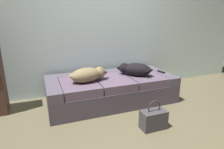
# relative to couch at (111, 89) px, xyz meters

# --- Properties ---
(ground_plane) EXTENTS (10.00, 10.00, 0.00)m
(ground_plane) POSITION_rel_couch_xyz_m (0.00, -1.08, -0.21)
(ground_plane) COLOR brown
(back_wall) EXTENTS (6.40, 0.10, 2.80)m
(back_wall) POSITION_rel_couch_xyz_m (0.00, 0.62, 1.19)
(back_wall) COLOR silver
(back_wall) RESTS_ON ground
(couch) EXTENTS (2.03, 0.94, 0.43)m
(couch) POSITION_rel_couch_xyz_m (0.00, 0.00, 0.00)
(couch) COLOR #483F4B
(couch) RESTS_ON ground
(dog_tan) EXTENTS (0.63, 0.34, 0.21)m
(dog_tan) POSITION_rel_couch_xyz_m (-0.40, -0.11, 0.32)
(dog_tan) COLOR olive
(dog_tan) RESTS_ON couch
(dog_dark) EXTENTS (0.55, 0.49, 0.21)m
(dog_dark) POSITION_rel_couch_xyz_m (0.39, -0.07, 0.32)
(dog_dark) COLOR black
(dog_dark) RESTS_ON couch
(tv_remote) EXTENTS (0.07, 0.16, 0.02)m
(tv_remote) POSITION_rel_couch_xyz_m (0.91, -0.08, 0.23)
(tv_remote) COLOR black
(tv_remote) RESTS_ON couch
(handbag) EXTENTS (0.32, 0.18, 0.38)m
(handbag) POSITION_rel_couch_xyz_m (0.20, -0.97, -0.09)
(handbag) COLOR #3B383B
(handbag) RESTS_ON ground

